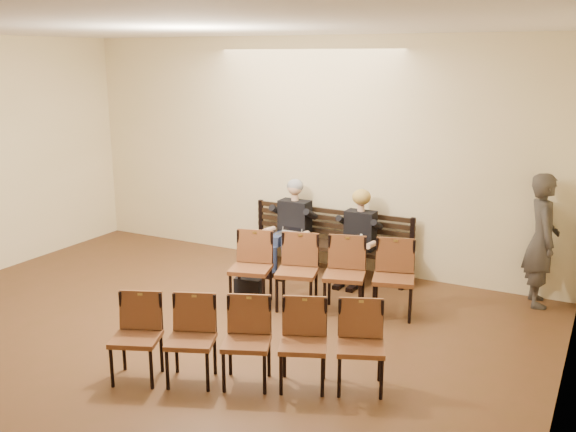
% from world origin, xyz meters
% --- Properties ---
extents(ground, '(10.00, 10.00, 0.00)m').
position_xyz_m(ground, '(0.00, 0.00, 0.00)').
color(ground, '#55321D').
rests_on(ground, ground).
extents(room_walls, '(8.02, 10.01, 3.51)m').
position_xyz_m(room_walls, '(0.00, 0.79, 2.54)').
color(room_walls, '#FAE5B3').
rests_on(room_walls, ground).
extents(bench, '(2.60, 0.90, 0.45)m').
position_xyz_m(bench, '(0.49, 4.65, 0.23)').
color(bench, black).
rests_on(bench, ground).
extents(seated_man, '(0.58, 0.80, 1.40)m').
position_xyz_m(seated_man, '(-0.04, 4.53, 0.70)').
color(seated_man, black).
rests_on(seated_man, ground).
extents(seated_woman, '(0.54, 0.74, 1.25)m').
position_xyz_m(seated_woman, '(1.04, 4.53, 0.62)').
color(seated_woman, black).
rests_on(seated_woman, ground).
extents(laptop, '(0.36, 0.30, 0.24)m').
position_xyz_m(laptop, '(-0.01, 4.37, 0.57)').
color(laptop, '#BBBBBF').
rests_on(laptop, bench).
extents(water_bottle, '(0.06, 0.06, 0.21)m').
position_xyz_m(water_bottle, '(1.20, 4.24, 0.55)').
color(water_bottle, silver).
rests_on(water_bottle, bench).
extents(bag, '(0.41, 0.31, 0.27)m').
position_xyz_m(bag, '(-0.02, 3.23, 0.14)').
color(bag, black).
rests_on(bag, ground).
extents(passerby, '(0.69, 0.85, 2.02)m').
position_xyz_m(passerby, '(3.50, 4.75, 1.01)').
color(passerby, '#36322C').
rests_on(passerby, ground).
extents(chair_row_front, '(2.41, 1.14, 0.97)m').
position_xyz_m(chair_row_front, '(1.04, 3.23, 0.48)').
color(chair_row_front, brown).
rests_on(chair_row_front, ground).
extents(chair_row_back, '(2.68, 1.48, 0.88)m').
position_xyz_m(chair_row_back, '(1.21, 1.13, 0.44)').
color(chair_row_back, brown).
rests_on(chair_row_back, ground).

